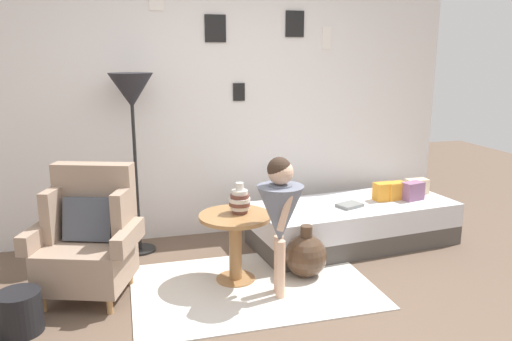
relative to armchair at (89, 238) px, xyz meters
name	(u,v)px	position (x,y,z in m)	size (l,w,h in m)	color
ground_plane	(272,329)	(1.16, -0.85, -0.44)	(12.00, 12.00, 0.00)	brown
gallery_wall	(214,103)	(1.16, 1.10, 0.86)	(4.80, 0.12, 2.60)	silver
rug	(253,286)	(1.19, -0.23, -0.43)	(1.83, 1.25, 0.01)	silver
armchair	(89,238)	(0.00, 0.00, 0.00)	(0.87, 0.76, 0.97)	tan
daybed	(353,223)	(2.35, 0.41, -0.24)	(1.97, 0.98, 0.40)	#4C4742
pillow_head	(417,186)	(3.11, 0.56, 0.03)	(0.21, 0.12, 0.15)	beige
pillow_mid	(413,191)	(2.94, 0.37, 0.05)	(0.20, 0.12, 0.17)	gray
pillow_back	(395,191)	(2.79, 0.43, 0.04)	(0.20, 0.12, 0.17)	orange
pillow_extra	(384,191)	(2.67, 0.43, 0.05)	(0.19, 0.12, 0.17)	orange
side_table	(235,234)	(1.09, -0.08, -0.04)	(0.57, 0.57, 0.55)	#9E7042
vase_striped	(240,201)	(1.14, -0.05, 0.21)	(0.17, 0.17, 0.24)	brown
floor_lamp	(132,99)	(0.38, 0.76, 0.95)	(0.38, 0.38, 1.61)	black
person_child	(280,210)	(1.35, -0.41, 0.23)	(0.34, 0.34, 1.06)	#D8AD8E
book_on_daybed	(350,205)	(2.26, 0.32, -0.02)	(0.22, 0.16, 0.03)	gray
demijohn_near	(306,255)	(1.66, -0.15, -0.26)	(0.35, 0.35, 0.43)	#473323
magazine_basket	(20,312)	(-0.42, -0.45, -0.30)	(0.28, 0.28, 0.28)	black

